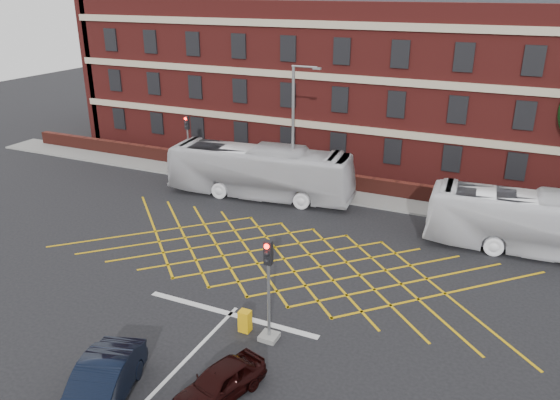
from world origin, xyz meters
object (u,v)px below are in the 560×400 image
at_px(traffic_light_near, 269,300).
at_px(traffic_light_far, 189,150).
at_px(direction_signs, 186,157).
at_px(utility_cabinet, 245,321).
at_px(street_lamp, 294,156).
at_px(car_maroon, 220,382).
at_px(bus_left, 260,172).
at_px(car_navy, 100,386).
at_px(bus_right, 544,224).

bearing_deg(traffic_light_near, traffic_light_far, 131.76).
xyz_separation_m(direction_signs, utility_cabinet, (13.07, -15.44, -0.92)).
bearing_deg(street_lamp, traffic_light_far, 169.71).
height_order(car_maroon, direction_signs, direction_signs).
distance_m(bus_left, traffic_light_near, 15.69).
xyz_separation_m(car_navy, traffic_light_far, (-10.75, 21.46, 1.01)).
distance_m(street_lamp, utility_cabinet, 14.93).
xyz_separation_m(car_navy, street_lamp, (-1.68, 19.81, 2.16)).
height_order(bus_right, traffic_light_far, traffic_light_far).
distance_m(bus_left, utility_cabinet, 15.17).
bearing_deg(direction_signs, bus_right, -7.02).
distance_m(bus_left, traffic_light_far, 7.16).
bearing_deg(utility_cabinet, car_maroon, -74.45).
relative_size(bus_right, street_lamp, 1.36).
relative_size(traffic_light_far, direction_signs, 1.94).
distance_m(bus_left, street_lamp, 2.55).
xyz_separation_m(bus_left, direction_signs, (-6.84, 1.67, -0.32)).
height_order(car_navy, direction_signs, direction_signs).
xyz_separation_m(traffic_light_far, utility_cabinet, (13.09, -15.82, -1.31)).
bearing_deg(car_maroon, bus_left, 130.17).
bearing_deg(utility_cabinet, traffic_light_near, -4.96).
relative_size(car_navy, car_maroon, 1.31).
distance_m(car_maroon, utility_cabinet, 3.83).
height_order(car_maroon, utility_cabinet, car_maroon).
xyz_separation_m(bus_left, street_lamp, (2.21, 0.40, 1.21)).
bearing_deg(car_navy, utility_cabinet, 49.41).
xyz_separation_m(car_maroon, street_lamp, (-5.05, 17.86, 2.32)).
relative_size(car_navy, traffic_light_near, 1.07).
bearing_deg(bus_right, utility_cabinet, 135.49).
relative_size(bus_right, utility_cabinet, 12.76).
relative_size(street_lamp, utility_cabinet, 9.37).
relative_size(car_maroon, traffic_light_near, 0.81).
bearing_deg(street_lamp, car_maroon, -74.22).
bearing_deg(direction_signs, traffic_light_near, -47.60).
bearing_deg(bus_left, traffic_light_near, -157.83).
xyz_separation_m(bus_right, utility_cabinet, (-10.64, -12.52, -1.17)).
xyz_separation_m(street_lamp, direction_signs, (-9.05, 1.27, -1.54)).
bearing_deg(car_maroon, traffic_light_far, 143.50).
xyz_separation_m(bus_left, car_navy, (3.89, -19.41, -0.95)).
bearing_deg(direction_signs, car_maroon, -53.61).
relative_size(car_navy, direction_signs, 2.07).
bearing_deg(traffic_light_near, bus_right, 52.95).
bearing_deg(bus_left, car_navy, -174.42).
bearing_deg(traffic_light_far, car_navy, -63.39).
bearing_deg(bus_left, street_lamp, -85.52).
bearing_deg(traffic_light_near, car_maroon, -91.42).
xyz_separation_m(traffic_light_far, direction_signs, (0.02, -0.38, -0.39)).
distance_m(car_navy, traffic_light_far, 24.02).
bearing_deg(car_maroon, bus_right, 76.93).
bearing_deg(car_maroon, utility_cabinet, 123.15).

